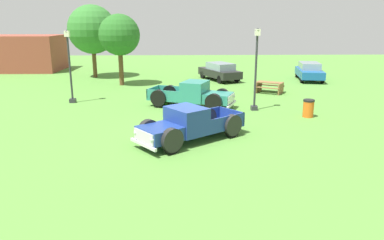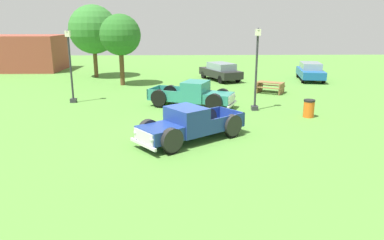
{
  "view_description": "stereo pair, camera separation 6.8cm",
  "coord_description": "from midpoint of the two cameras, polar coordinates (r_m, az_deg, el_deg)",
  "views": [
    {
      "loc": [
        -0.38,
        -15.62,
        4.98
      ],
      "look_at": [
        0.12,
        -0.61,
        0.9
      ],
      "focal_mm": 34.22,
      "sensor_mm": 36.0,
      "label": 1
    },
    {
      "loc": [
        -0.31,
        -15.62,
        4.98
      ],
      "look_at": [
        0.12,
        -0.61,
        0.9
      ],
      "focal_mm": 34.22,
      "sensor_mm": 36.0,
      "label": 2
    }
  ],
  "objects": [
    {
      "name": "ground_plane",
      "position": [
        16.4,
        -0.62,
        -2.48
      ],
      "size": [
        80.0,
        80.0,
        0.0
      ],
      "primitive_type": "plane",
      "color": "#548C38"
    },
    {
      "name": "picnic_table",
      "position": [
        26.77,
        11.95,
        5.22
      ],
      "size": [
        2.29,
        2.16,
        0.78
      ],
      "color": "olive",
      "rests_on": "ground_plane"
    },
    {
      "name": "oak_tree_west",
      "position": [
        34.47,
        -15.34,
        13.44
      ],
      "size": [
        4.28,
        4.28,
        6.39
      ],
      "color": "brown",
      "rests_on": "ground_plane"
    },
    {
      "name": "sedan_distant_b",
      "position": [
        33.44,
        17.77,
        7.28
      ],
      "size": [
        2.61,
        4.78,
        1.51
      ],
      "color": "#195699",
      "rests_on": "ground_plane"
    },
    {
      "name": "pickup_truck_foreground",
      "position": [
        15.4,
        -1.15,
        -0.88
      ],
      "size": [
        4.94,
        4.34,
        1.5
      ],
      "color": "navy",
      "rests_on": "ground_plane"
    },
    {
      "name": "lamp_post_far",
      "position": [
        21.0,
        9.83,
        7.98
      ],
      "size": [
        0.36,
        0.36,
        4.63
      ],
      "color": "#2D2D33",
      "rests_on": "ground_plane"
    },
    {
      "name": "oak_tree_east",
      "position": [
        29.63,
        -11.31,
        12.84
      ],
      "size": [
        3.18,
        3.18,
        5.53
      ],
      "color": "brown",
      "rests_on": "ground_plane"
    },
    {
      "name": "trash_can",
      "position": [
        20.46,
        17.59,
        1.76
      ],
      "size": [
        0.59,
        0.59,
        0.95
      ],
      "color": "orange",
      "rests_on": "ground_plane"
    },
    {
      "name": "sedan_distant_a",
      "position": [
        31.86,
        4.28,
        7.6
      ],
      "size": [
        3.51,
        4.89,
        1.51
      ],
      "color": "black",
      "rests_on": "ground_plane"
    },
    {
      "name": "pickup_truck_behind_left",
      "position": [
        21.67,
        0.53,
        3.91
      ],
      "size": [
        5.37,
        3.57,
        1.55
      ],
      "color": "#2D8475",
      "rests_on": "ground_plane"
    },
    {
      "name": "lamp_post_near",
      "position": [
        23.94,
        -18.6,
        8.1
      ],
      "size": [
        0.36,
        0.36,
        4.48
      ],
      "color": "#2D2D33",
      "rests_on": "ground_plane"
    },
    {
      "name": "brick_pavilion",
      "position": [
        42.07,
        -25.13,
        9.43
      ],
      "size": [
        7.88,
        5.51,
        3.57
      ],
      "color": "brown",
      "rests_on": "ground_plane"
    }
  ]
}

